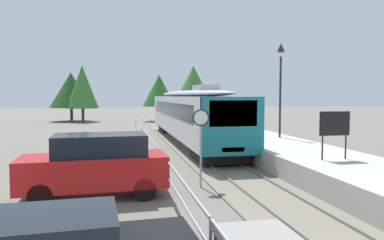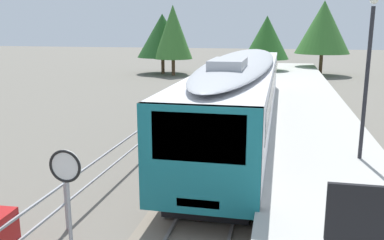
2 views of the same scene
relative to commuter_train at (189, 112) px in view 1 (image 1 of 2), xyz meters
The scene contains 13 objects.
ground_plane 3.69m from the commuter_train, behind, with size 160.00×160.00×0.00m, color #6B665B.
track_rails 2.11m from the commuter_train, 90.00° to the right, with size 3.20×60.00×0.14m.
commuter_train is the anchor object (origin of this frame).
station_platform 3.67m from the commuter_train, ahead, with size 3.90×60.00×0.90m, color #B7B5AD.
platform_lamp_mid_platform 7.31m from the commuter_train, 51.82° to the right, with size 0.34×0.34×5.35m.
platform_notice_board 13.03m from the commuter_train, 76.40° to the right, with size 1.20×0.08×1.80m.
speed_limit_sign 12.43m from the commuter_train, 99.00° to the right, with size 0.61×0.10×2.81m.
carpark_fence 10.64m from the commuter_train, 108.21° to the right, with size 0.06×36.06×1.25m.
parked_suv_red 14.01m from the commuter_train, 113.39° to the right, with size 4.69×2.13×2.04m.
tree_behind_carpark 26.84m from the commuter_train, 113.73° to the left, with size 5.41×5.41×6.30m.
tree_behind_station_far 24.90m from the commuter_train, 111.84° to the left, with size 3.96×3.96×7.11m.
tree_distant_left 21.40m from the commuter_train, 89.34° to the left, with size 4.21×4.21×5.95m.
tree_distant_centre 27.10m from the commuter_train, 77.81° to the left, with size 5.53×5.53×7.54m.
Camera 1 is at (-4.80, -2.87, 3.27)m, focal length 34.27 mm.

